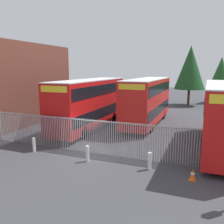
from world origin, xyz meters
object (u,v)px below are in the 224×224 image
(traffic_cone_mid_forecourt, at_px, (193,175))
(bollard_near_right, at_px, (150,161))
(bollard_near_left, at_px, (34,145))
(double_decker_bus_behind_fence_left, at_px, (90,102))
(bollard_center_front, at_px, (87,154))
(double_decker_bus_behind_fence_right, at_px, (147,99))

(traffic_cone_mid_forecourt, bearing_deg, bollard_near_right, 167.63)
(bollard_near_left, relative_size, bollard_near_right, 1.00)
(bollard_near_left, bearing_deg, double_decker_bus_behind_fence_left, 85.67)
(double_decker_bus_behind_fence_left, relative_size, bollard_center_front, 11.38)
(double_decker_bus_behind_fence_left, xyz_separation_m, bollard_center_front, (3.51, -7.29, -1.95))
(double_decker_bus_behind_fence_left, bearing_deg, bollard_near_right, -44.69)
(double_decker_bus_behind_fence_left, xyz_separation_m, traffic_cone_mid_forecourt, (9.39, -7.57, -2.13))
(bollard_near_right, bearing_deg, bollard_center_front, -176.71)
(double_decker_bus_behind_fence_left, bearing_deg, bollard_center_front, -64.29)
(double_decker_bus_behind_fence_left, bearing_deg, bollard_near_left, -94.33)
(double_decker_bus_behind_fence_right, xyz_separation_m, traffic_cone_mid_forecourt, (5.00, -11.43, -2.13))
(double_decker_bus_behind_fence_left, height_order, bollard_near_left, double_decker_bus_behind_fence_left)
(double_decker_bus_behind_fence_left, height_order, bollard_center_front, double_decker_bus_behind_fence_left)
(bollard_near_right, relative_size, traffic_cone_mid_forecourt, 1.61)
(double_decker_bus_behind_fence_right, distance_m, bollard_near_left, 12.13)
(double_decker_bus_behind_fence_left, distance_m, double_decker_bus_behind_fence_right, 5.84)
(double_decker_bus_behind_fence_left, xyz_separation_m, bollard_near_left, (-0.53, -7.06, -1.95))
(double_decker_bus_behind_fence_left, relative_size, double_decker_bus_behind_fence_right, 1.00)
(bollard_near_right, distance_m, traffic_cone_mid_forecourt, 2.30)
(bollard_near_right, bearing_deg, traffic_cone_mid_forecourt, -12.37)
(bollard_near_right, bearing_deg, double_decker_bus_behind_fence_right, 104.20)
(double_decker_bus_behind_fence_left, distance_m, bollard_near_left, 7.34)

